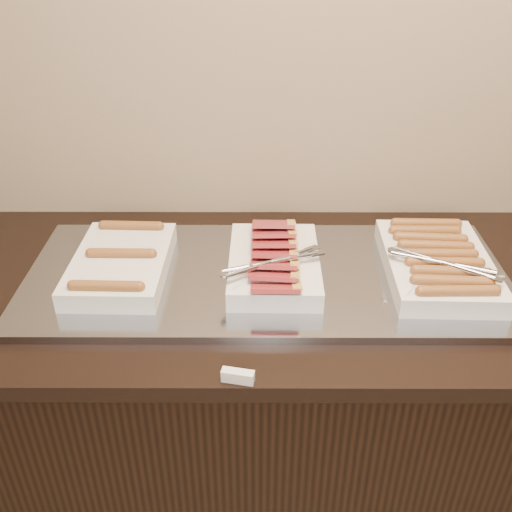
{
  "coord_description": "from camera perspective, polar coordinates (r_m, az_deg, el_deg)",
  "views": [
    {
      "loc": [
        -0.04,
        0.94,
        1.71
      ],
      "look_at": [
        -0.05,
        2.13,
        0.97
      ],
      "focal_mm": 40.0,
      "sensor_mm": 36.0,
      "label": 1
    }
  ],
  "objects": [
    {
      "name": "dish_center",
      "position": [
        1.41,
        1.79,
        -0.67
      ],
      "size": [
        0.26,
        0.35,
        0.09
      ],
      "rotation": [
        0.0,
        0.0,
        -0.01
      ],
      "color": "silver",
      "rests_on": "warming_tray"
    },
    {
      "name": "warming_tray",
      "position": [
        1.44,
        1.06,
        -2.04
      ],
      "size": [
        1.2,
        0.5,
        0.02
      ],
      "primitive_type": "cube",
      "color": "#9498A2",
      "rests_on": "counter"
    },
    {
      "name": "dish_left",
      "position": [
        1.45,
        -13.33,
        -0.74
      ],
      "size": [
        0.23,
        0.35,
        0.07
      ],
      "rotation": [
        0.0,
        0.0,
        -0.02
      ],
      "color": "silver",
      "rests_on": "warming_tray"
    },
    {
      "name": "counter",
      "position": [
        1.73,
        1.6,
        -14.71
      ],
      "size": [
        2.06,
        0.76,
        0.9
      ],
      "color": "black",
      "rests_on": "ground"
    },
    {
      "name": "label_holder",
      "position": [
        1.15,
        -1.82,
        -11.93
      ],
      "size": [
        0.07,
        0.03,
        0.03
      ],
      "primitive_type": "cube",
      "rotation": [
        0.0,
        0.0,
        -0.2
      ],
      "color": "silver",
      "rests_on": "counter"
    },
    {
      "name": "dish_right",
      "position": [
        1.48,
        17.7,
        -0.66
      ],
      "size": [
        0.27,
        0.38,
        0.08
      ],
      "rotation": [
        0.0,
        0.0,
        -0.03
      ],
      "color": "silver",
      "rests_on": "warming_tray"
    }
  ]
}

